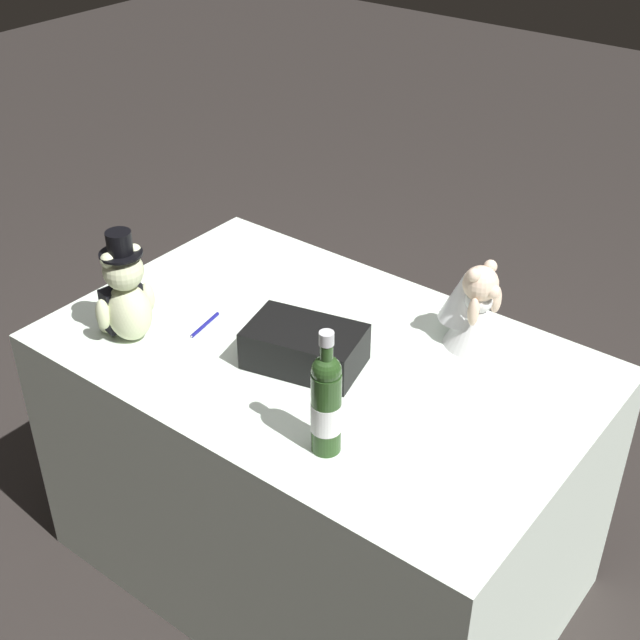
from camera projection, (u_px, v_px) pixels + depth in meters
ground_plane at (320, 560)px, 2.67m from camera, size 12.00×12.00×0.00m
reception_table at (320, 465)px, 2.46m from camera, size 1.41×0.90×0.79m
teddy_bear_groom at (125, 296)px, 2.24m from camera, size 0.16×0.17×0.31m
teddy_bear_bride at (473, 307)px, 2.23m from camera, size 0.20×0.16×0.24m
champagne_bottle at (326, 402)px, 1.86m from camera, size 0.07×0.07×0.31m
signing_pen at (204, 326)px, 2.34m from camera, size 0.03×0.13×0.01m
gift_case_black at (303, 346)px, 2.17m from camera, size 0.32×0.24×0.10m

